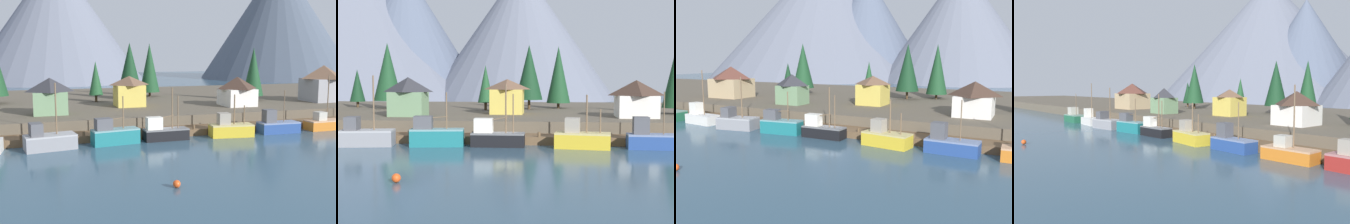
% 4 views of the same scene
% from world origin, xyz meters
% --- Properties ---
extents(ground_plane, '(400.00, 400.00, 1.00)m').
position_xyz_m(ground_plane, '(0.00, 20.00, -0.50)').
color(ground_plane, '#335166').
extents(dock, '(80.00, 4.00, 1.60)m').
position_xyz_m(dock, '(0.00, 1.99, 0.50)').
color(dock, brown).
rests_on(dock, ground_plane).
extents(shoreline_bank, '(400.00, 56.00, 2.50)m').
position_xyz_m(shoreline_bank, '(0.00, 32.00, 1.25)').
color(shoreline_bank, brown).
rests_on(shoreline_bank, ground_plane).
extents(mountain_east_peak, '(77.94, 77.94, 55.33)m').
position_xyz_m(mountain_east_peak, '(-7.26, 138.11, 27.66)').
color(mountain_east_peak, slate).
rests_on(mountain_east_peak, ground_plane).
extents(mountain_far_ridge, '(76.92, 76.92, 59.72)m').
position_xyz_m(mountain_far_ridge, '(100.91, 128.59, 29.86)').
color(mountain_far_ridge, '#475160').
rests_on(mountain_far_ridge, ground_plane).
extents(fishing_boat_grey, '(6.67, 4.03, 8.38)m').
position_xyz_m(fishing_boat_grey, '(-16.64, -2.22, 1.19)').
color(fishing_boat_grey, gray).
rests_on(fishing_boat_grey, ground_plane).
extents(fishing_boat_teal, '(6.50, 3.09, 6.39)m').
position_xyz_m(fishing_boat_teal, '(-8.26, -1.70, 1.32)').
color(fishing_boat_teal, '#196B70').
rests_on(fishing_boat_teal, ground_plane).
extents(fishing_boat_black, '(6.28, 2.33, 7.32)m').
position_xyz_m(fishing_boat_black, '(-1.09, -1.28, 1.15)').
color(fishing_boat_black, black).
rests_on(fishing_boat_black, ground_plane).
extents(fishing_boat_yellow, '(6.55, 3.43, 6.15)m').
position_xyz_m(fishing_boat_yellow, '(8.90, -1.84, 1.16)').
color(fishing_boat_yellow, gold).
rests_on(fishing_boat_yellow, ground_plane).
extents(fishing_boat_blue, '(6.36, 2.80, 6.52)m').
position_xyz_m(fishing_boat_blue, '(16.98, -1.52, 1.15)').
color(fishing_boat_blue, navy).
rests_on(fishing_boat_blue, ground_plane).
extents(fishing_boat_orange, '(6.32, 2.70, 8.74)m').
position_xyz_m(fishing_boat_orange, '(25.67, -1.48, 0.98)').
color(fishing_boat_orange, '#CC6B1E').
rests_on(fishing_boat_orange, ground_plane).
extents(house_white, '(5.80, 6.10, 5.36)m').
position_xyz_m(house_white, '(17.61, 12.75, 5.24)').
color(house_white, silver).
rests_on(house_white, shoreline_bank).
extents(house_green, '(5.45, 4.25, 5.80)m').
position_xyz_m(house_green, '(-15.76, 11.80, 5.47)').
color(house_green, '#6B8E66').
rests_on(house_green, shoreline_bank).
extents(house_yellow, '(5.34, 5.21, 5.53)m').
position_xyz_m(house_yellow, '(-1.56, 18.22, 5.32)').
color(house_yellow, gold).
rests_on(house_yellow, shoreline_bank).
extents(house_grey, '(7.52, 6.74, 7.27)m').
position_xyz_m(house_grey, '(37.76, 14.11, 6.22)').
color(house_grey, gray).
rests_on(house_grey, shoreline_bank).
extents(conifer_near_right, '(4.52, 4.52, 11.87)m').
position_xyz_m(conifer_near_right, '(6.79, 34.17, 8.95)').
color(conifer_near_right, '#4C3823').
rests_on(conifer_near_right, shoreline_bank).
extents(conifer_mid_left, '(4.97, 4.97, 11.90)m').
position_xyz_m(conifer_mid_left, '(1.35, 30.27, 9.33)').
color(conifer_mid_left, '#4C3823').
rests_on(conifer_mid_left, shoreline_bank).
extents(conifer_mid_right, '(2.78, 2.78, 8.09)m').
position_xyz_m(conifer_mid_right, '(-6.33, 27.15, 7.20)').
color(conifer_mid_right, '#4C3823').
rests_on(conifer_mid_right, shoreline_bank).
extents(conifer_back_left, '(4.22, 4.22, 10.86)m').
position_xyz_m(conifer_back_left, '(24.97, 19.84, 8.42)').
color(conifer_back_left, '#4C3823').
rests_on(conifer_back_left, shoreline_bank).
extents(channel_buoy, '(0.70, 0.70, 0.70)m').
position_xyz_m(channel_buoy, '(-6.27, -21.35, 0.35)').
color(channel_buoy, '#E04C19').
rests_on(channel_buoy, ground_plane).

